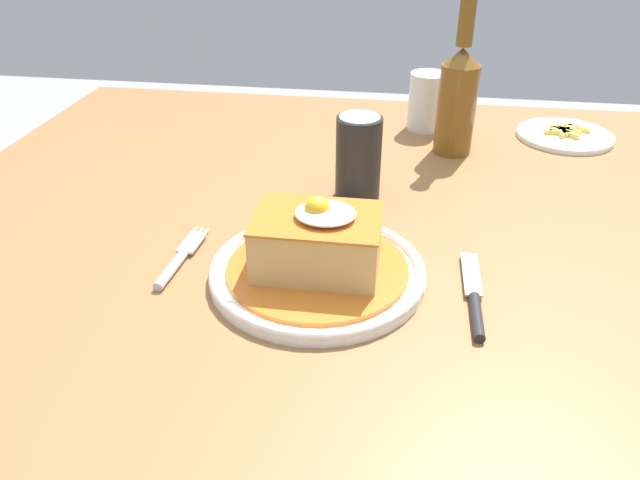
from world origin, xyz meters
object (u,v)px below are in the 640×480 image
(main_plate, at_px, (318,271))
(soda_can, at_px, (358,158))
(fork, at_px, (178,261))
(knife, at_px, (475,303))
(side_plate_fries, at_px, (565,135))
(beer_bottle_amber, at_px, (458,95))
(drinking_glass, at_px, (427,105))

(main_plate, distance_m, soda_can, 0.23)
(main_plate, xyz_separation_m, fork, (-0.17, 0.00, -0.00))
(main_plate, xyz_separation_m, knife, (0.18, -0.03, -0.00))
(main_plate, distance_m, side_plate_fries, 0.63)
(main_plate, height_order, side_plate_fries, main_plate)
(soda_can, relative_size, side_plate_fries, 0.73)
(main_plate, xyz_separation_m, soda_can, (0.03, 0.22, 0.05))
(main_plate, xyz_separation_m, beer_bottle_amber, (0.17, 0.41, 0.09))
(knife, height_order, soda_can, soda_can)
(main_plate, bearing_deg, side_plate_fries, 53.51)
(beer_bottle_amber, distance_m, side_plate_fries, 0.25)
(main_plate, bearing_deg, fork, 179.59)
(fork, distance_m, beer_bottle_amber, 0.55)
(knife, bearing_deg, drinking_glass, 95.88)
(fork, height_order, soda_can, soda_can)
(drinking_glass, relative_size, side_plate_fries, 0.62)
(side_plate_fries, bearing_deg, soda_can, -140.55)
(knife, distance_m, drinking_glass, 0.56)
(soda_can, bearing_deg, drinking_glass, 71.72)
(main_plate, distance_m, knife, 0.18)
(main_plate, distance_m, fork, 0.17)
(fork, height_order, knife, same)
(knife, distance_m, soda_can, 0.30)
(soda_can, bearing_deg, fork, -132.28)
(beer_bottle_amber, bearing_deg, knife, -88.63)
(drinking_glass, distance_m, side_plate_fries, 0.26)
(knife, bearing_deg, fork, 174.43)
(beer_bottle_amber, bearing_deg, fork, -129.85)
(knife, height_order, beer_bottle_amber, beer_bottle_amber)
(side_plate_fries, bearing_deg, main_plate, -126.49)
(knife, bearing_deg, soda_can, 121.50)
(fork, bearing_deg, beer_bottle_amber, 50.15)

